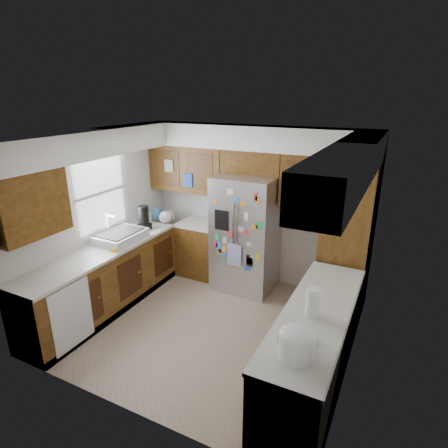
% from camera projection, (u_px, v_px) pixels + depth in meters
% --- Properties ---
extents(floor, '(3.60, 3.60, 0.00)m').
position_uv_depth(floor, '(209.00, 325.00, 5.02)').
color(floor, tan).
rests_on(floor, ground).
extents(room_shell, '(3.64, 3.24, 2.52)m').
position_uv_depth(room_shell, '(213.00, 186.00, 4.76)').
color(room_shell, silver).
rests_on(room_shell, ground).
extents(left_counter_run, '(1.36, 3.20, 0.92)m').
position_uv_depth(left_counter_run, '(128.00, 275.00, 5.47)').
color(left_counter_run, '#3B240B').
rests_on(left_counter_run, ground).
extents(right_counter_run, '(0.63, 2.25, 0.92)m').
position_uv_depth(right_counter_run, '(313.00, 353.00, 3.85)').
color(right_counter_run, '#3B240B').
rests_on(right_counter_run, ground).
extents(pantry, '(0.60, 0.90, 2.15)m').
position_uv_depth(pantry, '(347.00, 241.00, 5.00)').
color(pantry, '#3B240B').
rests_on(pantry, ground).
extents(fridge, '(0.90, 0.79, 1.80)m').
position_uv_depth(fridge, '(246.00, 234.00, 5.74)').
color(fridge, '#AFAFB4').
rests_on(fridge, ground).
extents(bridge_cabinet, '(0.96, 0.34, 0.35)m').
position_uv_depth(bridge_cabinet, '(253.00, 162.00, 5.57)').
color(bridge_cabinet, '#3B240B').
rests_on(bridge_cabinet, fridge).
extents(fridge_top_items, '(0.54, 0.29, 0.26)m').
position_uv_depth(fridge_top_items, '(249.00, 141.00, 5.49)').
color(fridge_top_items, '#0E2F99').
rests_on(fridge_top_items, bridge_cabinet).
extents(sink_assembly, '(0.52, 0.73, 0.37)m').
position_uv_depth(sink_assembly, '(120.00, 236.00, 5.40)').
color(sink_assembly, silver).
rests_on(sink_assembly, left_counter_run).
extents(left_counter_clutter, '(0.43, 0.87, 0.38)m').
position_uv_depth(left_counter_clutter, '(154.00, 217.00, 6.01)').
color(left_counter_clutter, black).
rests_on(left_counter_clutter, left_counter_run).
extents(rice_cooker, '(0.32, 0.31, 0.27)m').
position_uv_depth(rice_cooker, '(297.00, 341.00, 3.01)').
color(rice_cooker, white).
rests_on(rice_cooker, right_counter_run).
extents(paper_towel, '(0.13, 0.13, 0.29)m').
position_uv_depth(paper_towel, '(313.00, 302.00, 3.55)').
color(paper_towel, white).
rests_on(paper_towel, right_counter_run).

